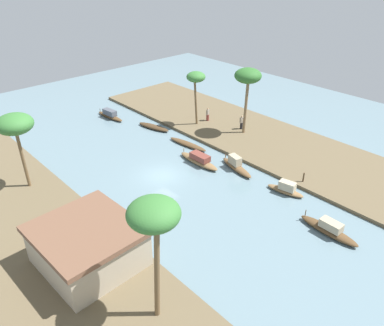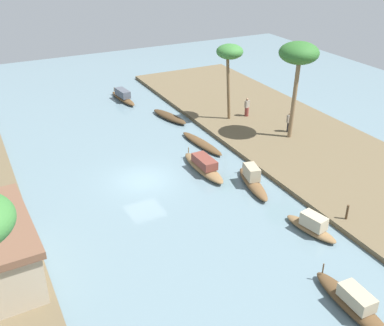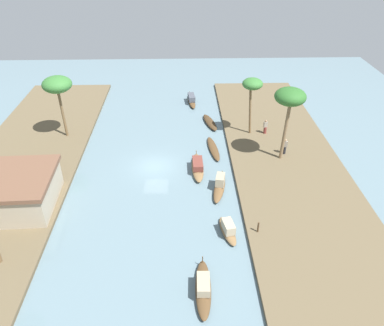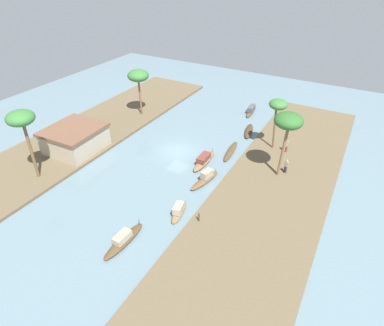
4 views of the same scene
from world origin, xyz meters
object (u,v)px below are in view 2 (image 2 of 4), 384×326
Objects in this scene: sampan_near_left_bank at (204,166)px; sampan_upstream_small at (354,304)px; sampan_open_hull at (253,180)px; person_on_near_bank at (247,108)px; palm_tree_left_near at (299,55)px; sampan_midstream at (169,117)px; person_by_mooring at (289,123)px; sampan_with_tall_canopy at (312,226)px; sampan_with_red_awning at (202,143)px; palm_tree_left_far at (230,54)px; sampan_downstream_large at (123,96)px; mooring_post at (347,212)px.

sampan_near_left_bank is 1.04× the size of sampan_upstream_small.
sampan_open_hull is 12.15m from person_on_near_bank.
sampan_upstream_small is 0.65× the size of palm_tree_left_near.
sampan_upstream_small reaches higher than sampan_near_left_bank.
person_by_mooring is (-7.83, -7.37, 0.91)m from sampan_midstream.
sampan_with_tall_canopy is 0.68× the size of sampan_near_left_bank.
sampan_upstream_small is 11.79m from sampan_open_hull.
palm_tree_left_near is (16.52, -9.10, 6.61)m from sampan_upstream_small.
sampan_with_tall_canopy is at bearing -166.42° from sampan_open_hull.
sampan_open_hull is 9.43m from person_by_mooring.
sampan_with_red_awning is at bearing -4.73° from sampan_upstream_small.
palm_tree_left_far reaches higher than sampan_with_red_awning.
sampan_with_tall_canopy is 0.67× the size of sampan_with_red_awning.
sampan_downstream_large is 1.05× the size of sampan_midstream.
mooring_post is (-16.57, 3.74, -0.27)m from person_on_near_bank.
palm_tree_left_near is (1.54, -8.85, 6.60)m from sampan_near_left_bank.
sampan_upstream_small is 23.55m from person_on_near_bank.
palm_tree_left_near is at bearing -81.07° from sampan_near_left_bank.
sampan_open_hull reaches higher than sampan_midstream.
palm_tree_left_far is (16.75, -1.83, 5.35)m from mooring_post.
mooring_post is at bearing -107.09° from sampan_with_tall_canopy.
mooring_post is (-9.55, -4.41, 0.38)m from sampan_near_left_bank.
sampan_midstream is 4.94× the size of mooring_post.
sampan_open_hull is at bearing 46.17° from person_by_mooring.
sampan_downstream_large is at bearing 2.04° from sampan_with_red_awning.
person_by_mooring is 12.93m from mooring_post.
sampan_downstream_large is 5.17× the size of mooring_post.
sampan_near_left_bank is at bearing 139.06° from palm_tree_left_far.
sampan_with_red_awning is 10.02m from palm_tree_left_near.
palm_tree_left_near is at bearing -42.16° from sampan_open_hull.
sampan_with_tall_canopy is 19.56m from sampan_midstream.
sampan_with_tall_canopy is 13.83m from person_by_mooring.
mooring_post reaches higher than sampan_near_left_bank.
sampan_with_red_awning is (-6.37, 0.07, -0.03)m from sampan_midstream.
palm_tree_left_far reaches higher than sampan_near_left_bank.
mooring_post is (-0.23, -2.37, 0.37)m from sampan_with_tall_canopy.
sampan_with_tall_canopy is at bearing 173.77° from sampan_with_red_awning.
sampan_midstream is at bearing -7.45° from sampan_with_red_awning.
sampan_near_left_bank is 0.79× the size of palm_tree_left_far.
palm_tree_left_near is at bearing 82.12° from person_on_near_bank.
sampan_midstream is 0.61× the size of palm_tree_left_near.
person_on_near_bank is 0.22× the size of palm_tree_left_near.
palm_tree_left_far reaches higher than sampan_midstream.
sampan_open_hull reaches higher than sampan_upstream_small.
palm_tree_left_near is (-5.48, -0.70, 5.95)m from person_on_near_bank.
palm_tree_left_near is (-2.33, -6.96, 6.83)m from sampan_with_red_awning.
person_by_mooring is 0.26× the size of palm_tree_left_far.
palm_tree_left_near reaches higher than mooring_post.
palm_tree_left_near is (-8.70, -6.89, 6.80)m from sampan_midstream.
sampan_midstream is 2.78× the size of person_on_near_bank.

